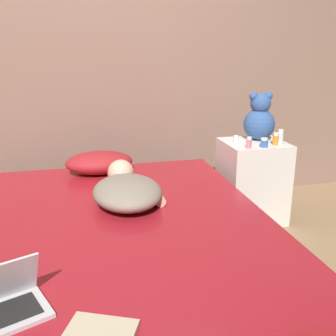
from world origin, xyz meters
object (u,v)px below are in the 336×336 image
Objects in this scene: book at (100,334)px; bottle_clear at (280,137)px; teddy_bear at (259,119)px; bottle_blue at (264,143)px; pillow at (99,163)px; bottle_white at (236,139)px; person_lying at (127,189)px; bottle_orange at (276,139)px; bottle_pink at (249,143)px.

bottle_clear is at bearing 46.03° from book.
bottle_clear is (0.09, -0.16, -0.10)m from teddy_bear.
book is (-1.24, -1.38, -0.21)m from bottle_blue.
bottle_white is (0.98, -0.12, 0.14)m from pillow.
bottle_orange is at bearing 17.30° from person_lying.
pillow is at bearing 85.89° from book.
pillow is 1.30m from bottle_clear.
teddy_bear reaches higher than bottle_orange.
bottle_clear is 2.02m from book.
bottle_clear is (1.27, -0.22, 0.16)m from pillow.
bottle_white reaches higher than book.
bottle_pink is at bearing -16.01° from pillow.
teddy_bear is at bearing 74.09° from bottle_blue.
bottle_blue is 0.61× the size of bottle_clear.
bottle_pink reaches higher than book.
book is (-1.34, -1.42, -0.22)m from bottle_orange.
bottle_clear is at bearing -19.25° from bottle_white.
teddy_bear is 1.37× the size of book.
bottle_clear reaches higher than book.
person_lying reaches higher than book.
teddy_bear reaches higher than pillow.
book is (-1.10, -1.54, -0.21)m from bottle_white.
pillow is 0.58m from person_lying.
bottle_orange is at bearing -157.54° from bottle_clear.
bottle_white is (-0.14, 0.16, -0.00)m from bottle_blue.
bottle_white is at bearing 28.48° from person_lying.
book is (-1.39, -1.44, -0.23)m from bottle_clear.
bottle_pink is (-0.12, -0.01, 0.01)m from bottle_blue.
person_lying is 1.17m from bottle_orange.
pillow reaches higher than book.
bottle_white is at bearing 54.63° from book.
bottle_orange is 1.97m from book.
bottle_white is at bearing -6.75° from pillow.
bottle_blue is 0.25× the size of book.
bottle_orange is 0.83× the size of bottle_clear.
book is at bearing -129.17° from bottle_pink.
bottle_blue reaches higher than bottle_white.
bottle_orange reaches higher than person_lying.
person_lying is at bearing -163.21° from bottle_orange.
bottle_blue is 0.16m from bottle_clear.
teddy_bear is (1.06, 0.52, 0.27)m from person_lying.
bottle_orange is (0.04, -0.18, -0.11)m from teddy_bear.
teddy_bear reaches higher than bottle_clear.
bottle_pink is at bearing -128.11° from teddy_bear.
bottle_blue is at bearing -160.42° from bottle_orange.
book is at bearing -125.37° from bottle_white.
bottle_blue is 1.18× the size of bottle_white.
bottle_white is (-0.20, -0.06, -0.13)m from teddy_bear.
bottle_orange reaches higher than book.
teddy_bear reaches higher than person_lying.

